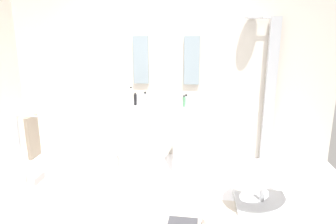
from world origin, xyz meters
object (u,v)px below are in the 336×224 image
towel_rack (31,139)px  magazine_charcoal (183,224)px  shower_column (269,89)px  soap_bottle_white (131,94)px  pedestal_sink_right (189,134)px  soap_bottle_green (184,102)px  coffee_mug (207,222)px  soap_bottle_grey (145,97)px  lounge_chair (264,176)px  soap_bottle_black (135,100)px  soap_bottle_clear (186,101)px  pedestal_sink_left (136,132)px

towel_rack → magazine_charcoal: bearing=-16.9°
shower_column → soap_bottle_white: size_ratio=10.45×
pedestal_sink_right → soap_bottle_green: size_ratio=6.81×
pedestal_sink_right → coffee_mug: bearing=-79.7°
pedestal_sink_right → soap_bottle_grey: soap_bottle_grey is taller
shower_column → soap_bottle_white: bearing=-172.4°
shower_column → magazine_charcoal: bearing=-122.1°
coffee_mug → soap_bottle_white: bearing=126.4°
lounge_chair → soap_bottle_green: soap_bottle_green is taller
pedestal_sink_right → coffee_mug: size_ratio=11.75×
shower_column → magazine_charcoal: shower_column is taller
shower_column → towel_rack: (-2.91, -1.17, -0.45)m
soap_bottle_black → coffee_mug: bearing=-51.2°
towel_rack → coffee_mug: size_ratio=10.99×
lounge_chair → soap_bottle_grey: soap_bottle_grey is taller
soap_bottle_black → soap_bottle_clear: bearing=3.1°
soap_bottle_clear → soap_bottle_white: soap_bottle_white is taller
pedestal_sink_right → soap_bottle_clear: (-0.04, -0.11, 0.49)m
magazine_charcoal → pedestal_sink_left: bearing=121.0°
towel_rack → soap_bottle_black: 1.34m
magazine_charcoal → coffee_mug: 0.23m
pedestal_sink_left → pedestal_sink_right: same height
shower_column → coffee_mug: bearing=-116.6°
towel_rack → soap_bottle_green: (1.75, 0.62, 0.35)m
towel_rack → soap_bottle_green: size_ratio=6.37×
lounge_chair → towel_rack: (-2.65, 0.09, 0.28)m
soap_bottle_grey → magazine_charcoal: bearing=-66.3°
pedestal_sink_right → shower_column: bearing=19.3°
lounge_chair → soap_bottle_clear: bearing=138.7°
towel_rack → soap_bottle_clear: 1.93m
shower_column → soap_bottle_grey: (-1.71, -0.28, -0.10)m
lounge_chair → coffee_mug: (-0.60, -0.44, -0.30)m
pedestal_sink_right → soap_bottle_clear: 0.51m
towel_rack → soap_bottle_clear: bearing=20.9°
lounge_chair → coffee_mug: bearing=-143.5°
towel_rack → magazine_charcoal: 2.00m
shower_column → soap_bottle_black: size_ratio=12.50×
shower_column → soap_bottle_clear: (-1.14, -0.49, -0.10)m
pedestal_sink_left → towel_rack: bearing=-143.8°
lounge_chair → soap_bottle_black: soap_bottle_black is taller
pedestal_sink_right → soap_bottle_grey: size_ratio=7.59×
towel_rack → soap_bottle_clear: size_ratio=6.29×
coffee_mug → towel_rack: bearing=165.4°
shower_column → lounge_chair: bearing=-101.5°
soap_bottle_green → soap_bottle_black: bearing=178.3°
magazine_charcoal → soap_bottle_clear: (-0.05, 1.23, 0.96)m
magazine_charcoal → soap_bottle_white: size_ratio=1.46×
towel_rack → pedestal_sink_left: bearing=36.2°
soap_bottle_clear → coffee_mug: bearing=-76.9°
magazine_charcoal → soap_bottle_black: 1.70m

